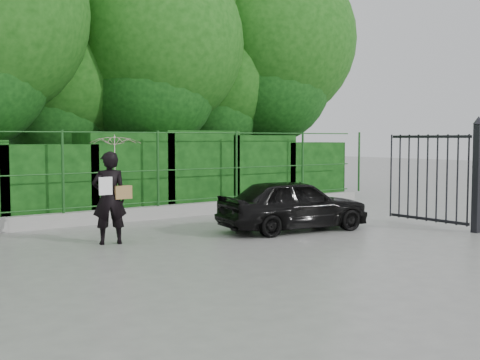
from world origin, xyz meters
TOP-DOWN VIEW (x-y plane):
  - ground at (0.00, 0.00)m, footprint 80.00×80.00m
  - kerb at (0.00, 4.50)m, footprint 14.00×0.25m
  - fence at (0.22, 4.50)m, footprint 14.13×0.06m
  - hedge at (-0.10, 5.50)m, footprint 14.20×1.20m
  - trees at (1.14, 7.74)m, footprint 17.10×6.15m
  - gate at (4.60, -0.72)m, footprint 0.22×2.33m
  - woman at (-1.87, 1.97)m, footprint 0.96×0.93m
  - car at (1.79, 1.20)m, footprint 3.36×1.76m

SIDE VIEW (x-z plane):
  - ground at x=0.00m, z-range 0.00..0.00m
  - kerb at x=0.00m, z-range 0.00..0.30m
  - car at x=1.79m, z-range 0.00..1.09m
  - hedge at x=-0.10m, z-range -0.11..2.10m
  - gate at x=4.60m, z-range 0.01..2.37m
  - fence at x=0.22m, z-range 0.30..2.10m
  - woman at x=-1.87m, z-range 0.30..2.29m
  - trees at x=1.14m, z-range 0.58..8.66m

